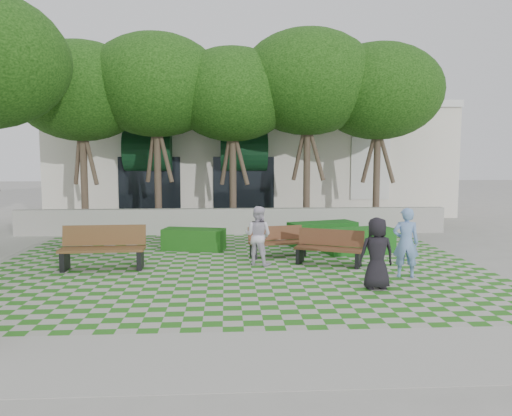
{
  "coord_description": "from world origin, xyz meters",
  "views": [
    {
      "loc": [
        -0.27,
        -11.19,
        2.72
      ],
      "look_at": [
        0.5,
        1.5,
        1.4
      ],
      "focal_mm": 35.0,
      "sensor_mm": 36.0,
      "label": 1
    }
  ],
  "objects": [
    {
      "name": "bench_west",
      "position": [
        -3.24,
        0.88,
        0.5
      ],
      "size": [
        2.02,
        0.75,
        1.05
      ],
      "rotation": [
        0.0,
        0.0,
        0.04
      ],
      "color": "#54371C",
      "rests_on": "ground"
    },
    {
      "name": "tree_row",
      "position": [
        -1.86,
        5.95,
        5.18
      ],
      "size": [
        17.7,
        13.4,
        7.41
      ],
      "color": "#47382B",
      "rests_on": "ground"
    },
    {
      "name": "sidewalk_south",
      "position": [
        0.0,
        -4.7,
        0.01
      ],
      "size": [
        16.0,
        2.0,
        0.01
      ],
      "primitive_type": "cube",
      "color": "#9E9B93",
      "rests_on": "ground"
    },
    {
      "name": "person_dark",
      "position": [
        2.81,
        -1.3,
        0.74
      ],
      "size": [
        0.75,
        0.51,
        1.48
      ],
      "primitive_type": "imported",
      "rotation": [
        0.0,
        0.0,
        3.2
      ],
      "color": "black",
      "rests_on": "ground"
    },
    {
      "name": "building",
      "position": [
        0.93,
        14.08,
        2.52
      ],
      "size": [
        18.0,
        8.92,
        5.15
      ],
      "color": "silver",
      "rests_on": "ground"
    },
    {
      "name": "hedge_midleft",
      "position": [
        -1.21,
        3.25,
        0.31
      ],
      "size": [
        1.89,
        1.11,
        0.62
      ],
      "primitive_type": "cube",
      "rotation": [
        0.0,
        0.0,
        -0.24
      ],
      "color": "#174B14",
      "rests_on": "ground"
    },
    {
      "name": "hedge_midright",
      "position": [
        2.68,
        3.76,
        0.36
      ],
      "size": [
        2.21,
        1.41,
        0.72
      ],
      "primitive_type": "cube",
      "rotation": [
        0.0,
        0.0,
        0.31
      ],
      "color": "#144C17",
      "rests_on": "ground"
    },
    {
      "name": "hedge_east",
      "position": [
        3.48,
        2.55,
        0.35
      ],
      "size": [
        2.11,
        1.28,
        0.69
      ],
      "primitive_type": "cube",
      "rotation": [
        0.0,
        0.0,
        0.27
      ],
      "color": "#155116",
      "rests_on": "ground"
    },
    {
      "name": "ground",
      "position": [
        0.0,
        0.0,
        0.0
      ],
      "size": [
        90.0,
        90.0,
        0.0
      ],
      "primitive_type": "plane",
      "color": "gray",
      "rests_on": "ground"
    },
    {
      "name": "lawn",
      "position": [
        0.0,
        1.0,
        0.01
      ],
      "size": [
        12.0,
        12.0,
        0.0
      ],
      "primitive_type": "plane",
      "color": "#2B721E",
      "rests_on": "ground"
    },
    {
      "name": "bench_mid",
      "position": [
        1.12,
        2.16,
        0.39
      ],
      "size": [
        1.63,
        0.85,
        0.82
      ],
      "rotation": [
        0.0,
        0.0,
        0.22
      ],
      "color": "#55311D",
      "rests_on": "ground"
    },
    {
      "name": "bench_east",
      "position": [
        2.32,
        1.03,
        0.42
      ],
      "size": [
        1.75,
        1.21,
        0.88
      ],
      "rotation": [
        0.0,
        0.0,
        -0.43
      ],
      "color": "#4F2D1B",
      "rests_on": "ground"
    },
    {
      "name": "person_white",
      "position": [
        0.53,
        1.14,
        0.74
      ],
      "size": [
        0.9,
        0.83,
        1.48
      ],
      "primitive_type": "imported",
      "rotation": [
        0.0,
        0.0,
        2.66
      ],
      "color": "silver",
      "rests_on": "ground"
    },
    {
      "name": "retaining_wall",
      "position": [
        0.0,
        6.2,
        0.45
      ],
      "size": [
        15.0,
        0.36,
        0.9
      ],
      "primitive_type": "cube",
      "color": "#9E9B93",
      "rests_on": "ground"
    },
    {
      "name": "person_blue",
      "position": [
        3.76,
        -0.37,
        0.79
      ],
      "size": [
        0.65,
        0.5,
        1.58
      ],
      "primitive_type": "imported",
      "rotation": [
        0.0,
        0.0,
        2.91
      ],
      "color": "#7397D1",
      "rests_on": "ground"
    }
  ]
}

